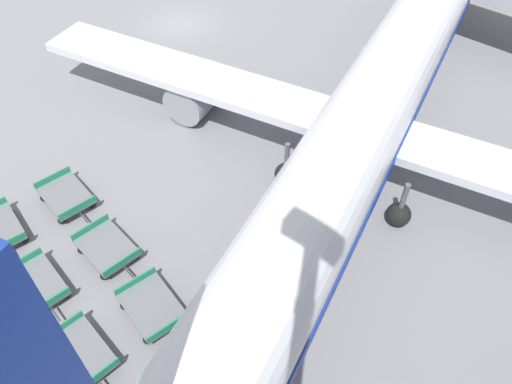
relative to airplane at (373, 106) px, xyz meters
name	(u,v)px	position (x,y,z in m)	size (l,w,h in m)	color
ground_plane	(180,24)	(-16.24, 4.58, -3.20)	(500.00, 500.00, 0.00)	gray
airplane	(373,106)	(0.00, 0.00, 0.00)	(35.68, 43.61, 13.48)	silver
baggage_dolly_row_mid_a_col_b	(36,285)	(-6.86, -14.50, -2.72)	(3.37, 2.31, 0.92)	slate
baggage_dolly_row_mid_a_col_c	(80,355)	(-3.26, -15.42, -2.72)	(3.37, 2.24, 0.92)	slate
baggage_dolly_row_mid_b_col_a	(66,196)	(-9.62, -10.69, -2.72)	(3.37, 2.31, 0.92)	slate
baggage_dolly_row_mid_b_col_b	(107,248)	(-5.94, -11.63, -2.72)	(3.37, 2.24, 0.92)	slate
baggage_dolly_row_mid_b_col_c	(152,307)	(-2.50, -12.55, -2.72)	(3.38, 2.43, 0.92)	slate
stand_guidance_stripe	(229,272)	(-1.29, -9.36, -3.20)	(4.99, 32.12, 0.01)	white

